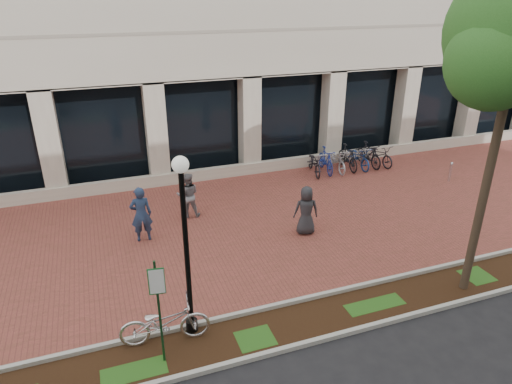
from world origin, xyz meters
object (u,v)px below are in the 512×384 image
object	(u,v)px
lamppost	(186,240)
bike_rack_cluster	(347,158)
parking_sign	(158,301)
pedestrian_left	(141,214)
pedestrian_mid	(188,195)
bollard	(450,172)
locked_bicycle	(165,322)
pedestrian_right	(306,210)

from	to	relation	value
lamppost	bike_rack_cluster	world-z (taller)	lamppost
parking_sign	lamppost	bearing A→B (deg)	52.49
pedestrian_left	pedestrian_mid	world-z (taller)	pedestrian_left
bike_rack_cluster	pedestrian_left	bearing A→B (deg)	-154.89
lamppost	pedestrian_left	size ratio (longest dim) A/B	2.36
lamppost	bike_rack_cluster	size ratio (longest dim) A/B	1.04
bollard	parking_sign	bearing A→B (deg)	-154.77
pedestrian_mid	bike_rack_cluster	xyz separation A→B (m)	(7.75, 2.22, -0.31)
pedestrian_left	pedestrian_mid	distance (m)	2.12
bollard	pedestrian_mid	bearing A→B (deg)	177.09
locked_bicycle	pedestrian_right	size ratio (longest dim) A/B	1.23
pedestrian_mid	pedestrian_right	distance (m)	4.24
locked_bicycle	pedestrian_mid	world-z (taller)	pedestrian_mid
parking_sign	pedestrian_right	size ratio (longest dim) A/B	1.54
pedestrian_left	pedestrian_right	size ratio (longest dim) A/B	1.12
pedestrian_mid	bike_rack_cluster	size ratio (longest dim) A/B	0.39
pedestrian_right	bike_rack_cluster	distance (m)	6.47
parking_sign	bike_rack_cluster	distance (m)	13.29
parking_sign	pedestrian_mid	size ratio (longest dim) A/B	1.56
pedestrian_mid	pedestrian_right	xyz separation A→B (m)	(3.39, -2.54, 0.01)
lamppost	pedestrian_right	world-z (taller)	lamppost
bike_rack_cluster	parking_sign	bearing A→B (deg)	-132.10
pedestrian_right	bike_rack_cluster	xyz separation A→B (m)	(4.36, 4.76, -0.32)
lamppost	parking_sign	bearing A→B (deg)	-135.64
parking_sign	pedestrian_mid	bearing A→B (deg)	81.48
locked_bicycle	bollard	world-z (taller)	locked_bicycle
lamppost	bike_rack_cluster	xyz separation A→B (m)	(8.97, 8.18, -1.97)
pedestrian_left	bollard	distance (m)	12.85
pedestrian_mid	parking_sign	bearing A→B (deg)	83.90
bollard	pedestrian_left	bearing A→B (deg)	-177.22
pedestrian_left	bollard	size ratio (longest dim) A/B	2.15
locked_bicycle	bollard	distance (m)	14.07
pedestrian_right	pedestrian_mid	bearing A→B (deg)	-22.57
lamppost	bollard	bearing A→B (deg)	23.69
locked_bicycle	pedestrian_left	xyz separation A→B (m)	(0.11, 4.92, 0.39)
pedestrian_mid	lamppost	bearing A→B (deg)	88.93
lamppost	bollard	xyz separation A→B (m)	(12.29, 5.39, -2.05)
pedestrian_right	bollard	world-z (taller)	pedestrian_right
lamppost	locked_bicycle	world-z (taller)	lamppost
lamppost	locked_bicycle	size ratio (longest dim) A/B	2.15
locked_bicycle	pedestrian_left	size ratio (longest dim) A/B	1.10
pedestrian_mid	bollard	bearing A→B (deg)	-172.36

